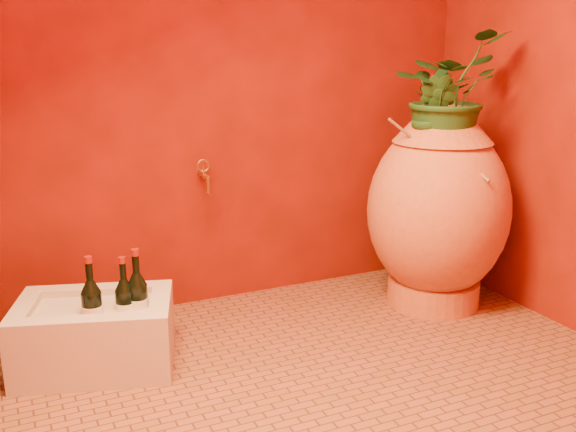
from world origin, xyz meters
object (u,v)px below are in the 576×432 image
amphora (438,209)px  wine_bottle_a (92,309)px  stone_basin (96,335)px  wine_bottle_c (138,302)px  wall_tap (204,174)px  wine_bottle_b (125,306)px

amphora → wine_bottle_a: size_ratio=2.96×
amphora → stone_basin: amphora is taller
wine_bottle_c → wall_tap: 0.78m
wine_bottle_c → wall_tap: size_ratio=2.22×
wine_bottle_a → wine_bottle_b: (0.13, -0.00, -0.01)m
stone_basin → wine_bottle_c: bearing=-21.4°
wine_bottle_b → wine_bottle_c: wine_bottle_c is taller
amphora → wall_tap: amphora is taller
amphora → stone_basin: size_ratio=1.41×
wine_bottle_a → wall_tap: bearing=37.4°
amphora → wine_bottle_a: (-1.71, -0.03, -0.22)m
amphora → stone_basin: bearing=179.0°
stone_basin → wine_bottle_c: (0.17, -0.07, 0.15)m
amphora → wine_bottle_b: (-1.58, -0.04, -0.23)m
amphora → wine_bottle_c: 1.55m
stone_basin → wall_tap: wall_tap is taller
stone_basin → wine_bottle_a: (-0.01, -0.06, 0.14)m
wine_bottle_b → wine_bottle_a: bearing=178.1°
wall_tap → amphora: bearing=-23.0°
stone_basin → wine_bottle_a: 0.16m
stone_basin → wine_bottle_c: 0.23m
wine_bottle_c → wall_tap: bearing=47.3°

